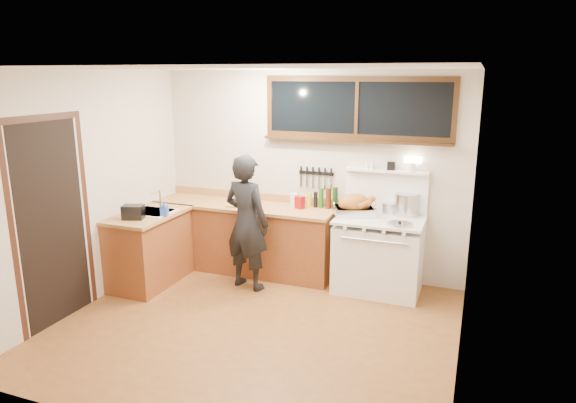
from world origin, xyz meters
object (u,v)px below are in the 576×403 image
at_px(vintage_stove, 379,253).
at_px(man, 247,222).
at_px(cutting_board, 241,202).
at_px(roast_turkey, 355,207).

relative_size(vintage_stove, man, 0.97).
bearing_deg(cutting_board, man, -57.54).
distance_m(man, roast_turkey, 1.31).
xyz_separation_m(vintage_stove, cutting_board, (-1.79, -0.04, 0.48)).
distance_m(vintage_stove, cutting_board, 1.85).
height_order(vintage_stove, cutting_board, vintage_stove).
distance_m(man, cutting_board, 0.53).
bearing_deg(vintage_stove, roast_turkey, 173.85).
xyz_separation_m(cutting_board, roast_turkey, (1.47, 0.07, 0.05)).
distance_m(vintage_stove, man, 1.62).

